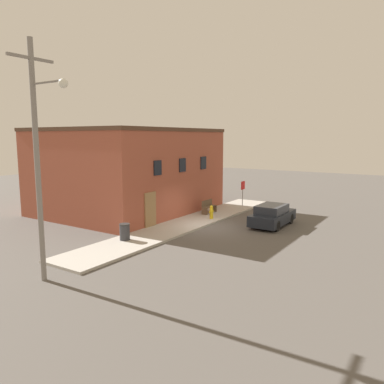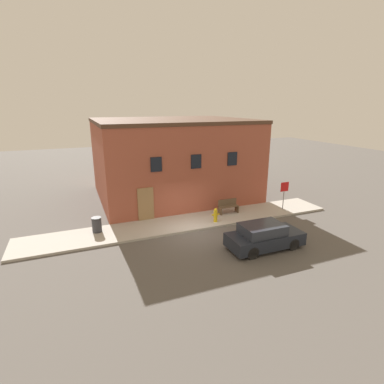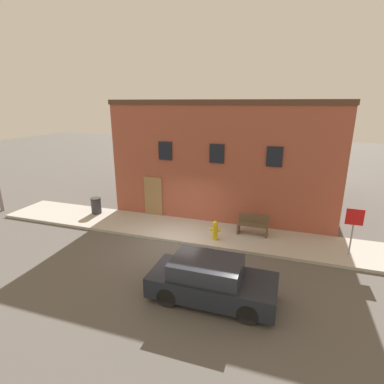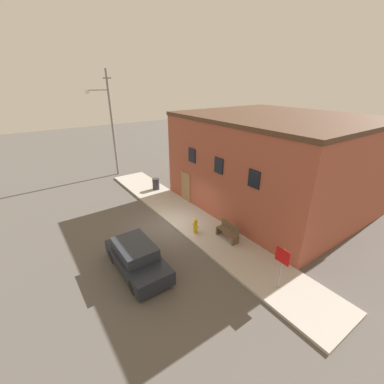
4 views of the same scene
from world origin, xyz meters
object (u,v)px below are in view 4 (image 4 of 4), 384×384
object	(u,v)px
fire_hydrant	(195,226)
trash_bin	(156,184)
stop_sign	(282,262)
utility_pole	(110,120)
bench	(228,231)
parked_car	(137,258)

from	to	relation	value
fire_hydrant	trash_bin	distance (m)	7.01
stop_sign	utility_pole	distance (m)	18.16
trash_bin	bench	bearing A→B (deg)	-0.47
fire_hydrant	stop_sign	distance (m)	5.45
fire_hydrant	utility_pole	size ratio (longest dim) A/B	0.10
stop_sign	utility_pole	bearing A→B (deg)	-178.84
utility_pole	fire_hydrant	bearing A→B (deg)	0.12
bench	trash_bin	world-z (taller)	bench
stop_sign	bench	world-z (taller)	stop_sign
utility_pole	parked_car	bearing A→B (deg)	-16.14
fire_hydrant	utility_pole	bearing A→B (deg)	-179.88
bench	parked_car	bearing A→B (deg)	-97.56
fire_hydrant	bench	distance (m)	1.85
trash_bin	parked_car	bearing A→B (deg)	-33.09
stop_sign	bench	distance (m)	4.06
trash_bin	utility_pole	xyz separation A→B (m)	(-5.55, -1.20, 4.33)
bench	utility_pole	bearing A→B (deg)	-175.38
parked_car	utility_pole	bearing A→B (deg)	163.86
utility_pole	parked_car	xyz separation A→B (m)	(13.29, -3.85, -4.25)
stop_sign	trash_bin	world-z (taller)	stop_sign
bench	parked_car	distance (m)	5.02
stop_sign	bench	size ratio (longest dim) A/B	1.42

